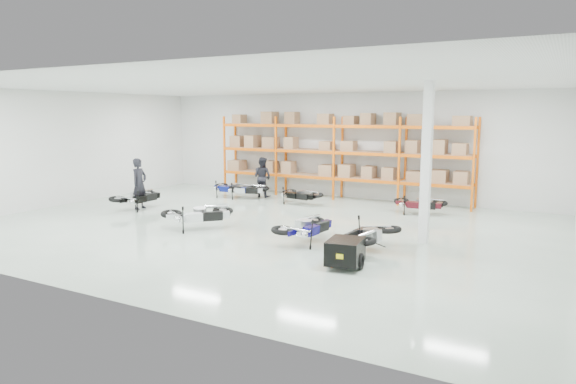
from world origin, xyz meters
The scene contains 14 objects.
room centered at (0.00, 0.00, 2.25)m, with size 18.00×18.00×18.00m.
pallet_rack centered at (0.00, 6.45, 2.26)m, with size 11.28×0.98×3.62m.
structural_column centered at (5.20, 0.50, 2.25)m, with size 0.25×0.25×4.50m, color white.
moto_blue_centre centered at (2.30, -1.13, 0.58)m, with size 0.85×1.90×1.16m, color #0D0854, non-canonical shape.
moto_silver_left centered at (-1.46, -1.18, 0.60)m, with size 0.87×1.97×1.20m, color silver, non-canonical shape.
moto_black_far_left centered at (-5.70, 0.45, 0.58)m, with size 0.84×1.90×1.16m, color black, non-canonical shape.
moto_touring_right centered at (4.19, -1.21, 0.59)m, with size 0.86×1.93×1.18m, color black, non-canonical shape.
trailer centered at (4.19, -2.81, 0.40)m, with size 0.89×1.66×0.68m.
moto_back_a centered at (-4.13, 4.49, 0.54)m, with size 0.78×1.76×1.08m, color navy, non-canonical shape.
moto_back_b centered at (-3.45, 4.53, 0.51)m, with size 0.75×1.68×1.03m, color silver, non-canonical shape.
moto_back_c centered at (-0.74, 4.34, 0.51)m, with size 0.74×1.67×1.02m, color black, non-canonical shape.
moto_back_d centered at (4.02, 4.61, 0.51)m, with size 0.74×1.66×1.01m, color #460E16, non-canonical shape.
person_left centered at (-5.67, 0.54, 0.97)m, with size 0.71×0.46×1.94m, color black.
person_back centered at (-3.06, 5.25, 0.87)m, with size 0.85×0.66×1.75m, color black.
Camera 1 is at (8.64, -13.73, 3.60)m, focal length 32.00 mm.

